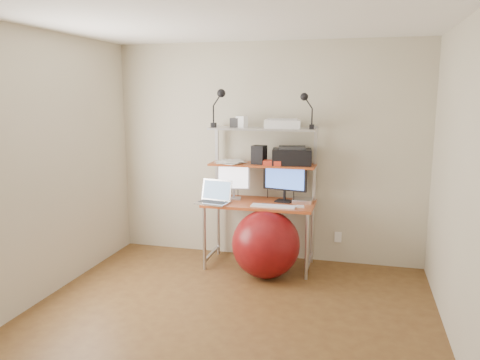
# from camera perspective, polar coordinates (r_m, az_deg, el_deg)

# --- Properties ---
(room) EXTENTS (3.60, 3.60, 3.60)m
(room) POSITION_cam_1_polar(r_m,az_deg,el_deg) (3.70, -2.24, 0.02)
(room) COLOR brown
(room) RESTS_ON ground
(computer_desk) EXTENTS (1.20, 0.60, 1.57)m
(computer_desk) POSITION_cam_1_polar(r_m,az_deg,el_deg) (5.19, 2.57, -0.25)
(computer_desk) COLOR #AF4722
(computer_desk) RESTS_ON ground
(desktop) EXTENTS (1.20, 0.60, 0.00)m
(desktop) POSITION_cam_1_polar(r_m,az_deg,el_deg) (5.17, 2.40, -2.72)
(desktop) COLOR #AF4722
(desktop) RESTS_ON computer_desk
(mid_shelf) EXTENTS (1.18, 0.34, 0.00)m
(mid_shelf) POSITION_cam_1_polar(r_m,az_deg,el_deg) (5.22, 2.74, 2.00)
(mid_shelf) COLOR #AF4722
(mid_shelf) RESTS_ON computer_desk
(top_shelf) EXTENTS (1.18, 0.34, 0.00)m
(top_shelf) POSITION_cam_1_polar(r_m,az_deg,el_deg) (5.18, 2.78, 6.38)
(top_shelf) COLOR #B9B8BE
(top_shelf) RESTS_ON computer_desk
(floor) EXTENTS (3.60, 3.60, 0.00)m
(floor) POSITION_cam_1_polar(r_m,az_deg,el_deg) (4.12, -2.11, -17.34)
(floor) COLOR brown
(floor) RESTS_ON ground
(wall_outlet) EXTENTS (0.08, 0.01, 0.12)m
(wall_outlet) POSITION_cam_1_polar(r_m,az_deg,el_deg) (5.52, 11.86, -6.82)
(wall_outlet) COLOR white
(wall_outlet) RESTS_ON room
(monitor_silver) EXTENTS (0.37, 0.16, 0.41)m
(monitor_silver) POSITION_cam_1_polar(r_m,az_deg,el_deg) (5.30, -0.77, 0.03)
(monitor_silver) COLOR silver
(monitor_silver) RESTS_ON desktop
(monitor_black) EXTENTS (0.50, 0.18, 0.50)m
(monitor_black) POSITION_cam_1_polar(r_m,az_deg,el_deg) (5.18, 5.48, 0.10)
(monitor_black) COLOR black
(monitor_black) RESTS_ON desktop
(laptop) EXTENTS (0.40, 0.34, 0.31)m
(laptop) POSITION_cam_1_polar(r_m,az_deg,el_deg) (5.15, -3.08, -2.18)
(laptop) COLOR silver
(laptop) RESTS_ON desktop
(keyboard) EXTENTS (0.47, 0.14, 0.01)m
(keyboard) POSITION_cam_1_polar(r_m,az_deg,el_deg) (4.97, 4.07, -3.20)
(keyboard) COLOR white
(keyboard) RESTS_ON desktop
(mouse) EXTENTS (0.09, 0.07, 0.02)m
(mouse) POSITION_cam_1_polar(r_m,az_deg,el_deg) (4.96, 7.34, -3.23)
(mouse) COLOR white
(mouse) RESTS_ON desktop
(mac_mini) EXTENTS (0.21, 0.21, 0.04)m
(mac_mini) POSITION_cam_1_polar(r_m,az_deg,el_deg) (5.21, 7.65, -2.48)
(mac_mini) COLOR silver
(mac_mini) RESTS_ON desktop
(phone) EXTENTS (0.12, 0.16, 0.01)m
(phone) POSITION_cam_1_polar(r_m,az_deg,el_deg) (5.02, 2.72, -3.07)
(phone) COLOR black
(phone) RESTS_ON desktop
(printer) EXTENTS (0.46, 0.34, 0.20)m
(printer) POSITION_cam_1_polar(r_m,az_deg,el_deg) (5.17, 6.35, 2.91)
(printer) COLOR black
(printer) RESTS_ON mid_shelf
(nas_cube) EXTENTS (0.16, 0.16, 0.21)m
(nas_cube) POSITION_cam_1_polar(r_m,az_deg,el_deg) (5.19, 2.34, 3.10)
(nas_cube) COLOR black
(nas_cube) RESTS_ON mid_shelf
(red_box) EXTENTS (0.20, 0.14, 0.05)m
(red_box) POSITION_cam_1_polar(r_m,az_deg,el_deg) (5.11, 3.99, 2.10)
(red_box) COLOR red
(red_box) RESTS_ON mid_shelf
(scanner) EXTENTS (0.42, 0.31, 0.10)m
(scanner) POSITION_cam_1_polar(r_m,az_deg,el_deg) (5.15, 5.16, 6.87)
(scanner) COLOR white
(scanner) RESTS_ON top_shelf
(box_white) EXTENTS (0.13, 0.12, 0.12)m
(box_white) POSITION_cam_1_polar(r_m,az_deg,el_deg) (5.23, 0.22, 7.11)
(box_white) COLOR white
(box_white) RESTS_ON top_shelf
(box_grey) EXTENTS (0.12, 0.12, 0.10)m
(box_grey) POSITION_cam_1_polar(r_m,az_deg,el_deg) (5.28, -0.51, 7.02)
(box_grey) COLOR #2A2A2C
(box_grey) RESTS_ON top_shelf
(clip_lamp_left) EXTENTS (0.17, 0.09, 0.42)m
(clip_lamp_left) POSITION_cam_1_polar(r_m,az_deg,el_deg) (5.19, -2.50, 9.78)
(clip_lamp_left) COLOR black
(clip_lamp_left) RESTS_ON top_shelf
(clip_lamp_right) EXTENTS (0.15, 0.08, 0.38)m
(clip_lamp_right) POSITION_cam_1_polar(r_m,az_deg,el_deg) (5.05, 8.03, 9.33)
(clip_lamp_right) COLOR black
(clip_lamp_right) RESTS_ON top_shelf
(exercise_ball) EXTENTS (0.72, 0.72, 0.72)m
(exercise_ball) POSITION_cam_1_polar(r_m,az_deg,el_deg) (4.98, 3.17, -7.79)
(exercise_ball) COLOR maroon
(exercise_ball) RESTS_ON floor
(paper_stack) EXTENTS (0.40, 0.40, 0.02)m
(paper_stack) POSITION_cam_1_polar(r_m,az_deg,el_deg) (5.31, -1.23, 2.27)
(paper_stack) COLOR white
(paper_stack) RESTS_ON mid_shelf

